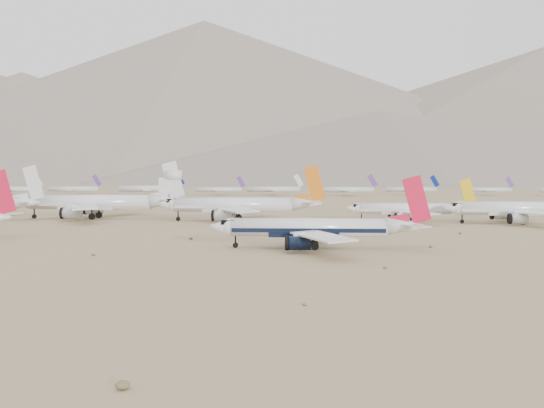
# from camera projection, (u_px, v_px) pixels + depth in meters

# --- Properties ---
(ground) EXTENTS (7000.00, 7000.00, 0.00)m
(ground) POSITION_uv_depth(u_px,v_px,m) (318.00, 248.00, 130.62)
(ground) COLOR #846A4C
(ground) RESTS_ON ground
(main_airliner) EXTENTS (44.65, 43.61, 15.76)m
(main_airliner) POSITION_uv_depth(u_px,v_px,m) (318.00, 228.00, 129.34)
(main_airliner) COLOR white
(main_airliner) RESTS_ON ground
(row2_navy_widebody) EXTENTS (47.43, 46.38, 16.87)m
(row2_navy_widebody) POSITION_uv_depth(u_px,v_px,m) (522.00, 209.00, 191.29)
(row2_navy_widebody) COLOR white
(row2_navy_widebody) RESTS_ON ground
(row2_gold_tail) EXTENTS (40.56, 39.66, 14.44)m
(row2_gold_tail) POSITION_uv_depth(u_px,v_px,m) (410.00, 209.00, 201.37)
(row2_gold_tail) COLOR white
(row2_gold_tail) RESTS_ON ground
(row2_orange_tail) EXTENTS (52.87, 51.72, 18.86)m
(row2_orange_tail) POSITION_uv_depth(u_px,v_px,m) (240.00, 205.00, 201.25)
(row2_orange_tail) COLOR white
(row2_orange_tail) RESTS_ON ground
(row2_white_trijet) EXTENTS (57.51, 56.20, 20.38)m
(row2_white_trijet) POSITION_uv_depth(u_px,v_px,m) (99.00, 202.00, 211.44)
(row2_white_trijet) COLOR white
(row2_white_trijet) RESTS_ON ground
(distant_storage_row) EXTENTS (567.53, 52.97, 15.23)m
(distant_storage_row) POSITION_uv_depth(u_px,v_px,m) (334.00, 189.00, 425.88)
(distant_storage_row) COLOR silver
(distant_storage_row) RESTS_ON ground
(mountain_range) EXTENTS (7354.00, 3024.00, 470.00)m
(mountain_range) POSITION_uv_depth(u_px,v_px,m) (329.00, 112.00, 1760.57)
(mountain_range) COLOR slate
(mountain_range) RESTS_ON ground
(desert_scrub) EXTENTS (233.60, 121.67, 0.63)m
(desert_scrub) POSITION_uv_depth(u_px,v_px,m) (206.00, 260.00, 109.85)
(desert_scrub) COLOR brown
(desert_scrub) RESTS_ON ground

